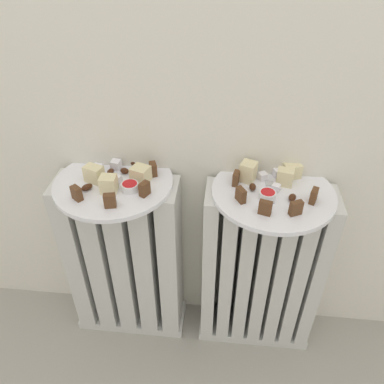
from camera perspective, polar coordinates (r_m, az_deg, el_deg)
name	(u,v)px	position (r m, az deg, el deg)	size (l,w,h in m)	color
radiator_left	(126,262)	(1.20, -9.96, -10.31)	(0.35, 0.13, 0.57)	silver
radiator_right	(260,272)	(1.17, 10.26, -11.82)	(0.35, 0.13, 0.57)	silver
plate_left	(114,183)	(1.01, -11.73, 1.36)	(0.31, 0.31, 0.01)	white
plate_right	(273,193)	(0.97, 12.13, -0.09)	(0.31, 0.31, 0.01)	white
dark_cake_slice_left_0	(77,193)	(0.95, -16.99, -0.18)	(0.03, 0.02, 0.04)	#56351E
dark_cake_slice_left_1	(110,201)	(0.91, -12.28, -1.28)	(0.03, 0.02, 0.04)	#56351E
dark_cake_slice_left_2	(144,189)	(0.93, -7.17, 0.46)	(0.03, 0.02, 0.04)	#56351E
dark_cake_slice_left_3	(153,169)	(1.00, -5.87, 3.47)	(0.03, 0.02, 0.04)	#56351E
marble_cake_slice_left_0	(109,184)	(0.95, -12.45, 1.16)	(0.04, 0.04, 0.04)	beige
marble_cake_slice_left_1	(141,174)	(0.98, -7.74, 2.71)	(0.04, 0.04, 0.04)	beige
marble_cake_slice_left_2	(94,174)	(1.00, -14.55, 2.63)	(0.05, 0.03, 0.04)	beige
turkish_delight_left_0	(117,180)	(0.99, -11.27, 1.85)	(0.02, 0.02, 0.02)	white
turkish_delight_left_1	(116,165)	(1.04, -11.38, 4.06)	(0.02, 0.02, 0.02)	white
turkish_delight_left_2	(98,169)	(1.03, -13.98, 3.35)	(0.02, 0.02, 0.02)	white
medjool_date_left_0	(87,187)	(0.98, -15.55, 0.70)	(0.03, 0.02, 0.02)	#3D1E0F
medjool_date_left_1	(134,162)	(1.05, -8.69, 4.46)	(0.02, 0.02, 0.02)	#3D1E0F
medjool_date_left_2	(110,172)	(1.03, -12.19, 2.99)	(0.03, 0.02, 0.01)	#3D1E0F
medjool_date_left_3	(125,171)	(1.02, -10.13, 3.15)	(0.02, 0.02, 0.02)	#3D1E0F
jam_bowl_left	(130,186)	(0.96, -9.34, 0.86)	(0.04, 0.04, 0.02)	white
dark_cake_slice_right_0	(236,178)	(0.97, 6.66, 2.07)	(0.03, 0.01, 0.04)	#56351E
dark_cake_slice_right_1	(241,195)	(0.91, 7.36, -0.44)	(0.03, 0.01, 0.04)	#56351E
dark_cake_slice_right_2	(265,208)	(0.88, 10.97, -2.34)	(0.03, 0.01, 0.04)	#56351E
dark_cake_slice_right_3	(296,208)	(0.90, 15.39, -2.35)	(0.03, 0.01, 0.04)	#56351E
dark_cake_slice_right_4	(314,196)	(0.95, 17.87, -0.55)	(0.03, 0.01, 0.04)	#56351E
marble_cake_slice_right_0	(292,170)	(1.02, 14.78, 3.18)	(0.04, 0.04, 0.04)	beige
marble_cake_slice_right_1	(285,177)	(0.98, 13.84, 2.16)	(0.04, 0.03, 0.04)	beige
marble_cake_slice_right_2	(248,172)	(0.98, 8.45, 3.05)	(0.04, 0.04, 0.05)	beige
turkish_delight_right_0	(276,188)	(0.96, 12.53, 0.61)	(0.02, 0.02, 0.02)	white
turkish_delight_right_1	(263,176)	(1.00, 10.58, 2.32)	(0.02, 0.02, 0.02)	white
turkish_delight_right_2	(278,173)	(1.02, 12.77, 2.85)	(0.02, 0.02, 0.02)	white
medjool_date_right_0	(253,187)	(0.96, 9.12, 0.76)	(0.02, 0.02, 0.02)	#3D1E0F
medjool_date_right_1	(292,197)	(0.94, 14.87, -0.79)	(0.03, 0.02, 0.01)	#3D1E0F
jam_bowl_right	(267,195)	(0.93, 11.30, -0.40)	(0.04, 0.04, 0.02)	white
fork	(271,190)	(0.97, 11.76, 0.33)	(0.02, 0.09, 0.00)	#B7B7BC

